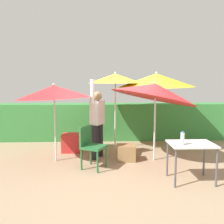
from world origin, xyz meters
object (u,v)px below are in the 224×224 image
(bottle_water, at_px, (182,138))
(umbrella_orange, at_px, (115,79))
(cooler_box, at_px, (72,143))
(chair_plastic, at_px, (91,144))
(umbrella_yellow, at_px, (54,92))
(person_vendor, at_px, (97,119))
(crate_cardboard, at_px, (126,153))
(umbrella_rainbow, at_px, (154,91))
(umbrella_navy, at_px, (156,80))
(folding_table, at_px, (191,148))

(bottle_water, bearing_deg, umbrella_orange, 114.45)
(cooler_box, bearing_deg, chair_plastic, -65.76)
(umbrella_orange, height_order, umbrella_yellow, umbrella_orange)
(cooler_box, relative_size, bottle_water, 2.01)
(umbrella_yellow, height_order, chair_plastic, umbrella_yellow)
(umbrella_orange, bearing_deg, chair_plastic, -111.96)
(person_vendor, relative_size, bottle_water, 7.83)
(crate_cardboard, bearing_deg, umbrella_rainbow, 4.25)
(umbrella_yellow, bearing_deg, umbrella_navy, 21.24)
(umbrella_yellow, xyz_separation_m, folding_table, (2.70, -1.27, -0.97))
(folding_table, bearing_deg, bottle_water, -153.12)
(umbrella_rainbow, height_order, umbrella_navy, umbrella_navy)
(person_vendor, distance_m, cooler_box, 1.14)
(cooler_box, bearing_deg, folding_table, -39.98)
(umbrella_orange, height_order, cooler_box, umbrella_orange)
(umbrella_navy, bearing_deg, crate_cardboard, -131.12)
(person_vendor, bearing_deg, umbrella_orange, 58.55)
(umbrella_orange, xyz_separation_m, crate_cardboard, (0.20, -1.01, -1.73))
(cooler_box, relative_size, crate_cardboard, 1.17)
(umbrella_yellow, distance_m, umbrella_navy, 2.73)
(person_vendor, relative_size, crate_cardboard, 4.57)
(umbrella_navy, height_order, crate_cardboard, umbrella_navy)
(umbrella_yellow, bearing_deg, umbrella_orange, 33.90)
(crate_cardboard, bearing_deg, folding_table, -48.90)
(umbrella_navy, xyz_separation_m, person_vendor, (-1.57, -0.79, -0.93))
(chair_plastic, bearing_deg, person_vendor, 80.02)
(cooler_box, bearing_deg, umbrella_navy, 5.48)
(umbrella_rainbow, relative_size, folding_table, 2.58)
(umbrella_rainbow, height_order, person_vendor, umbrella_rainbow)
(umbrella_rainbow, bearing_deg, umbrella_yellow, -179.98)
(umbrella_rainbow, height_order, umbrella_yellow, umbrella_rainbow)
(umbrella_orange, distance_m, umbrella_navy, 1.10)
(umbrella_rainbow, distance_m, umbrella_navy, 1.05)
(umbrella_rainbow, bearing_deg, umbrella_navy, 75.48)
(person_vendor, distance_m, chair_plastic, 0.83)
(umbrella_orange, height_order, person_vendor, umbrella_orange)
(chair_plastic, bearing_deg, bottle_water, -27.76)
(umbrella_orange, bearing_deg, person_vendor, -121.45)
(chair_plastic, distance_m, bottle_water, 1.89)
(umbrella_navy, relative_size, folding_table, 2.62)
(umbrella_orange, relative_size, crate_cardboard, 5.07)
(umbrella_orange, xyz_separation_m, chair_plastic, (-0.59, -1.46, -1.40))
(umbrella_navy, bearing_deg, umbrella_rainbow, -104.52)
(umbrella_orange, distance_m, person_vendor, 1.32)
(crate_cardboard, bearing_deg, cooler_box, 149.14)
(cooler_box, bearing_deg, crate_cardboard, -30.86)
(umbrella_rainbow, distance_m, chair_plastic, 1.88)
(umbrella_navy, relative_size, crate_cardboard, 5.09)
(umbrella_yellow, bearing_deg, cooler_box, 70.64)
(chair_plastic, xyz_separation_m, crate_cardboard, (0.79, 0.46, -0.33))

